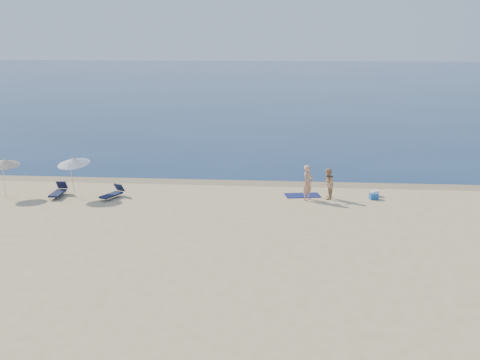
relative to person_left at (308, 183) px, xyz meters
name	(u,v)px	position (x,y,z in m)	size (l,w,h in m)	color
ground	(213,342)	(-3.14, -15.85, -0.96)	(160.00, 160.00, 0.00)	tan
sea	(280,80)	(-3.14, 84.15, -0.96)	(240.00, 160.00, 0.01)	#0C2349
wet_sand_strip	(254,183)	(-3.14, 3.55, -0.96)	(240.00, 1.60, 0.00)	#847254
person_left	(308,183)	(0.00, 0.00, 0.00)	(0.70, 0.46, 1.93)	tan
person_right	(328,184)	(1.10, 0.29, -0.11)	(0.83, 0.64, 1.70)	tan
beach_towel	(303,195)	(-0.25, 0.84, -0.95)	(1.92, 1.07, 0.03)	#0F154C
white_bag	(375,193)	(3.79, 1.09, -0.81)	(0.36, 0.31, 0.31)	silver
blue_cooler	(374,196)	(3.63, 0.44, -0.80)	(0.46, 0.33, 0.33)	#1F58AA
umbrella_near	(73,161)	(-12.89, -0.35, 1.04)	(2.27, 2.29, 2.35)	silver
umbrella_far	(4,162)	(-16.74, -0.60, 0.96)	(2.08, 2.10, 2.22)	silver
lounger_left	(58,192)	(-13.82, -0.48, -0.69)	(0.60, 1.71, 0.75)	#141838
lounger_right	(113,194)	(-10.71, -0.59, -0.70)	(1.13, 1.69, 0.71)	#151D3A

